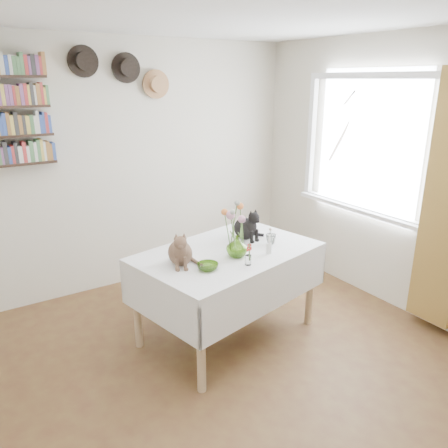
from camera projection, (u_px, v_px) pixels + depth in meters
room at (248, 229)px, 2.59m from camera, size 4.08×4.58×2.58m
window at (365, 156)px, 4.20m from camera, size 0.12×1.52×1.32m
curtain at (448, 203)px, 3.51m from camera, size 0.12×0.38×2.10m
dining_table at (228, 272)px, 3.60m from camera, size 1.61×1.21×0.78m
tabby_cat at (180, 247)px, 3.24m from camera, size 0.27×0.30×0.29m
black_cat at (245, 223)px, 3.77m from camera, size 0.23×0.27×0.29m
flower_vase at (237, 246)px, 3.39m from camera, size 0.17×0.17×0.18m
green_bowl at (208, 267)px, 3.18m from camera, size 0.19×0.19×0.05m
drinking_glass at (271, 239)px, 3.68m from camera, size 0.10×0.10×0.08m
candlestick at (269, 247)px, 3.47m from camera, size 0.04×0.04×0.15m
berry_jar at (248, 254)px, 3.25m from camera, size 0.05×0.05×0.19m
porcelain_figurine at (270, 233)px, 3.83m from camera, size 0.05×0.05×0.09m
flower_bouquet at (236, 215)px, 3.32m from camera, size 0.17×0.12×0.39m
wall_hats at (124, 71)px, 4.11m from camera, size 0.98×0.09×0.48m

